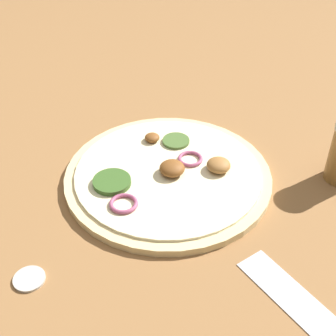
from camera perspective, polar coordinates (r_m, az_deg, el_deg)
The scene contains 3 objects.
ground_plane at distance 0.71m, azimuth -0.00°, elevation -1.35°, with size 3.00×3.00×0.00m, color olive.
pizza at distance 0.71m, azimuth -0.02°, elevation -0.83°, with size 0.31×0.31×0.03m.
loose_cap at distance 0.60m, azimuth -16.59°, elevation -12.73°, with size 0.04×0.04×0.01m.
Camera 1 is at (-0.35, 0.43, 0.46)m, focal length 50.00 mm.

